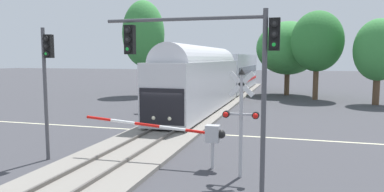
{
  "coord_description": "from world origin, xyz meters",
  "views": [
    {
      "loc": [
        7.35,
        -20.34,
        4.53
      ],
      "look_at": [
        0.92,
        2.22,
        2.0
      ],
      "focal_mm": 33.32,
      "sensor_mm": 36.0,
      "label": 1
    }
  ],
  "objects_px": {
    "traffic_signal_near_right": "(215,55)",
    "elm_centre_background": "(288,48)",
    "crossing_gate_far": "(152,96)",
    "oak_far_right": "(317,41)",
    "crossing_gate_near": "(195,133)",
    "crossing_signal_mast": "(241,112)",
    "traffic_signal_median": "(47,72)",
    "oak_behind_train": "(143,34)",
    "commuter_train": "(222,74)",
    "maple_right_background": "(378,50)"
  },
  "relations": [
    {
      "from": "oak_behind_train",
      "to": "oak_far_right",
      "type": "bearing_deg",
      "value": 3.51
    },
    {
      "from": "maple_right_background",
      "to": "elm_centre_background",
      "type": "height_order",
      "value": "elm_centre_background"
    },
    {
      "from": "crossing_gate_far",
      "to": "oak_behind_train",
      "type": "distance_m",
      "value": 15.26
    },
    {
      "from": "crossing_gate_far",
      "to": "maple_right_background",
      "type": "height_order",
      "value": "maple_right_background"
    },
    {
      "from": "oak_behind_train",
      "to": "maple_right_background",
      "type": "bearing_deg",
      "value": -3.86
    },
    {
      "from": "crossing_gate_near",
      "to": "maple_right_background",
      "type": "bearing_deg",
      "value": 64.03
    },
    {
      "from": "traffic_signal_near_right",
      "to": "elm_centre_background",
      "type": "bearing_deg",
      "value": 87.06
    },
    {
      "from": "commuter_train",
      "to": "traffic_signal_near_right",
      "type": "height_order",
      "value": "traffic_signal_near_right"
    },
    {
      "from": "traffic_signal_near_right",
      "to": "maple_right_background",
      "type": "bearing_deg",
      "value": 68.89
    },
    {
      "from": "oak_behind_train",
      "to": "commuter_train",
      "type": "bearing_deg",
      "value": -9.65
    },
    {
      "from": "commuter_train",
      "to": "traffic_signal_median",
      "type": "relative_size",
      "value": 6.86
    },
    {
      "from": "traffic_signal_near_right",
      "to": "elm_centre_background",
      "type": "relative_size",
      "value": 0.68
    },
    {
      "from": "commuter_train",
      "to": "traffic_signal_near_right",
      "type": "relative_size",
      "value": 6.6
    },
    {
      "from": "commuter_train",
      "to": "oak_behind_train",
      "type": "bearing_deg",
      "value": 170.35
    },
    {
      "from": "crossing_signal_mast",
      "to": "traffic_signal_near_right",
      "type": "height_order",
      "value": "traffic_signal_near_right"
    },
    {
      "from": "oak_far_right",
      "to": "crossing_gate_near",
      "type": "bearing_deg",
      "value": -103.08
    },
    {
      "from": "crossing_gate_far",
      "to": "oak_far_right",
      "type": "relative_size",
      "value": 0.6
    },
    {
      "from": "commuter_train",
      "to": "traffic_signal_median",
      "type": "bearing_deg",
      "value": -96.89
    },
    {
      "from": "crossing_signal_mast",
      "to": "elm_centre_background",
      "type": "distance_m",
      "value": 31.72
    },
    {
      "from": "traffic_signal_near_right",
      "to": "maple_right_background",
      "type": "distance_m",
      "value": 28.24
    },
    {
      "from": "traffic_signal_median",
      "to": "crossing_gate_far",
      "type": "bearing_deg",
      "value": 92.84
    },
    {
      "from": "crossing_gate_far",
      "to": "oak_behind_train",
      "type": "relative_size",
      "value": 0.51
    },
    {
      "from": "traffic_signal_near_right",
      "to": "oak_behind_train",
      "type": "relative_size",
      "value": 0.54
    },
    {
      "from": "crossing_gate_far",
      "to": "oak_far_right",
      "type": "bearing_deg",
      "value": 46.08
    },
    {
      "from": "crossing_gate_near",
      "to": "oak_far_right",
      "type": "height_order",
      "value": "oak_far_right"
    },
    {
      "from": "oak_behind_train",
      "to": "crossing_gate_near",
      "type": "bearing_deg",
      "value": -62.36
    },
    {
      "from": "elm_centre_background",
      "to": "commuter_train",
      "type": "bearing_deg",
      "value": -133.54
    },
    {
      "from": "maple_right_background",
      "to": "traffic_signal_median",
      "type": "bearing_deg",
      "value": -126.29
    },
    {
      "from": "crossing_gate_near",
      "to": "crossing_gate_far",
      "type": "distance_m",
      "value": 14.67
    },
    {
      "from": "crossing_gate_near",
      "to": "crossing_signal_mast",
      "type": "bearing_deg",
      "value": -21.75
    },
    {
      "from": "maple_right_background",
      "to": "oak_behind_train",
      "type": "bearing_deg",
      "value": 176.14
    },
    {
      "from": "traffic_signal_near_right",
      "to": "traffic_signal_median",
      "type": "height_order",
      "value": "traffic_signal_near_right"
    },
    {
      "from": "crossing_gate_far",
      "to": "traffic_signal_near_right",
      "type": "distance_m",
      "value": 17.88
    },
    {
      "from": "traffic_signal_median",
      "to": "oak_behind_train",
      "type": "bearing_deg",
      "value": 104.69
    },
    {
      "from": "commuter_train",
      "to": "elm_centre_background",
      "type": "xyz_separation_m",
      "value": [
        6.61,
        6.95,
        2.86
      ]
    },
    {
      "from": "commuter_train",
      "to": "maple_right_background",
      "type": "height_order",
      "value": "maple_right_background"
    },
    {
      "from": "crossing_gate_far",
      "to": "traffic_signal_median",
      "type": "distance_m",
      "value": 13.84
    },
    {
      "from": "crossing_signal_mast",
      "to": "traffic_signal_near_right",
      "type": "xyz_separation_m",
      "value": [
        -0.61,
        -1.76,
        2.09
      ]
    },
    {
      "from": "commuter_train",
      "to": "traffic_signal_median",
      "type": "distance_m",
      "value": 24.77
    },
    {
      "from": "traffic_signal_median",
      "to": "oak_behind_train",
      "type": "relative_size",
      "value": 0.52
    },
    {
      "from": "crossing_gate_far",
      "to": "oak_behind_train",
      "type": "bearing_deg",
      "value": 116.14
    },
    {
      "from": "oak_behind_train",
      "to": "traffic_signal_near_right",
      "type": "bearing_deg",
      "value": -62.25
    },
    {
      "from": "elm_centre_background",
      "to": "crossing_gate_near",
      "type": "bearing_deg",
      "value": -95.8
    },
    {
      "from": "oak_behind_train",
      "to": "oak_far_right",
      "type": "xyz_separation_m",
      "value": [
        19.53,
        1.2,
        -1.07
      ]
    },
    {
      "from": "crossing_gate_near",
      "to": "maple_right_background",
      "type": "relative_size",
      "value": 0.77
    },
    {
      "from": "crossing_gate_far",
      "to": "elm_centre_background",
      "type": "bearing_deg",
      "value": 60.22
    },
    {
      "from": "oak_behind_train",
      "to": "maple_right_background",
      "type": "height_order",
      "value": "oak_behind_train"
    },
    {
      "from": "crossing_gate_near",
      "to": "oak_far_right",
      "type": "relative_size",
      "value": 0.67
    },
    {
      "from": "commuter_train",
      "to": "oak_far_right",
      "type": "bearing_deg",
      "value": 16.53
    },
    {
      "from": "crossing_signal_mast",
      "to": "oak_far_right",
      "type": "bearing_deg",
      "value": 81.36
    }
  ]
}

